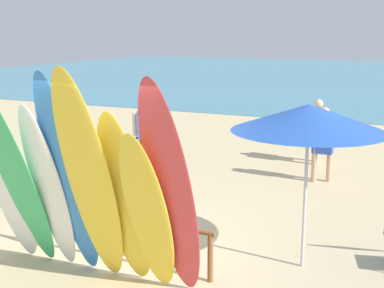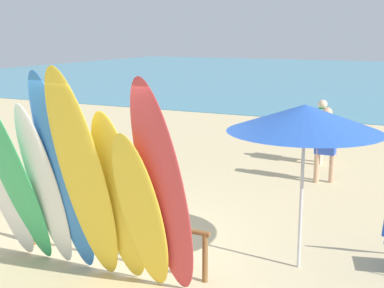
{
  "view_description": "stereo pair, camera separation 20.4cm",
  "coord_description": "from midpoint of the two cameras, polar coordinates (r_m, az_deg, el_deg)",
  "views": [
    {
      "loc": [
        3.67,
        -5.61,
        3.02
      ],
      "look_at": [
        0.0,
        2.44,
        1.15
      ],
      "focal_mm": 49.68,
      "sensor_mm": 36.0,
      "label": 1
    },
    {
      "loc": [
        3.86,
        -5.52,
        3.02
      ],
      "look_at": [
        0.0,
        2.44,
        1.15
      ],
      "focal_mm": 49.68,
      "sensor_mm": 36.0,
      "label": 2
    }
  ],
  "objects": [
    {
      "name": "surfboard_blue_3",
      "position": [
        6.56,
        -14.06,
        -3.51
      ],
      "size": [
        0.61,
        0.88,
        2.62
      ],
      "primitive_type": "ellipsoid",
      "rotation": [
        0.29,
        0.0,
        -0.08
      ],
      "color": "#337AD1",
      "rests_on": "ground"
    },
    {
      "name": "surfboard_white_2",
      "position": [
        6.83,
        -15.98,
        -4.7
      ],
      "size": [
        0.48,
        0.8,
        2.24
      ],
      "primitive_type": "ellipsoid",
      "rotation": [
        0.31,
        0.0,
        -0.02
      ],
      "color": "white",
      "rests_on": "ground"
    },
    {
      "name": "beachgoer_midbeach",
      "position": [
        11.04,
        13.39,
        0.53
      ],
      "size": [
        0.54,
        0.35,
        1.55
      ],
      "rotation": [
        0.0,
        0.0,
        0.45
      ],
      "color": "tan",
      "rests_on": "ground"
    },
    {
      "name": "beachgoer_strolling",
      "position": [
        11.61,
        -5.47,
        1.3
      ],
      "size": [
        0.51,
        0.37,
        1.53
      ],
      "rotation": [
        0.0,
        0.0,
        3.69
      ],
      "color": "beige",
      "rests_on": "ground"
    },
    {
      "name": "surfboard_yellow_4",
      "position": [
        6.18,
        -11.83,
        -3.97
      ],
      "size": [
        0.64,
        1.09,
        2.71
      ],
      "primitive_type": "ellipsoid",
      "rotation": [
        0.36,
        0.0,
        0.06
      ],
      "color": "yellow",
      "rests_on": "ground"
    },
    {
      "name": "beachgoer_near_rack",
      "position": [
        12.62,
        12.9,
        1.83
      ],
      "size": [
        0.39,
        0.56,
        1.5
      ],
      "rotation": [
        0.0,
        0.0,
        4.87
      ],
      "color": "beige",
      "rests_on": "ground"
    },
    {
      "name": "ocean_water",
      "position": [
        38.54,
        19.0,
        6.84
      ],
      "size": [
        60.0,
        40.0,
        0.02
      ],
      "primitive_type": "cube",
      "color": "teal",
      "rests_on": "ground"
    },
    {
      "name": "ground",
      "position": [
        20.15,
        13.51,
        3.01
      ],
      "size": [
        60.0,
        60.0,
        0.0
      ],
      "primitive_type": "plane",
      "color": "#D3BC8C"
    },
    {
      "name": "surfboard_yellow_5",
      "position": [
        6.25,
        -8.1,
        -6.04
      ],
      "size": [
        0.58,
        0.74,
        2.21
      ],
      "primitive_type": "ellipsoid",
      "rotation": [
        0.29,
        0.0,
        -0.02
      ],
      "color": "yellow",
      "rests_on": "ground"
    },
    {
      "name": "surfboard_yellow_6",
      "position": [
        6.03,
        -5.73,
        -7.59
      ],
      "size": [
        0.58,
        0.81,
        2.02
      ],
      "primitive_type": "ellipsoid",
      "rotation": [
        0.35,
        0.0,
        -0.04
      ],
      "color": "yellow",
      "rests_on": "ground"
    },
    {
      "name": "surfboard_white_0",
      "position": [
        7.21,
        -20.28,
        -3.6
      ],
      "size": [
        0.59,
        0.86,
        2.36
      ],
      "primitive_type": "ellipsoid",
      "rotation": [
        0.33,
        0.0,
        -0.02
      ],
      "color": "white",
      "rests_on": "ground"
    },
    {
      "name": "beach_umbrella",
      "position": [
        6.72,
        11.58,
        2.76
      ],
      "size": [
        1.94,
        1.94,
        2.15
      ],
      "color": "silver",
      "rests_on": "ground"
    },
    {
      "name": "beachgoer_by_water",
      "position": [
        9.62,
        -16.09,
        -0.95
      ],
      "size": [
        0.6,
        0.33,
        1.65
      ],
      "rotation": [
        0.0,
        0.0,
        2.84
      ],
      "color": "tan",
      "rests_on": "ground"
    },
    {
      "name": "surfboard_green_1",
      "position": [
        6.9,
        -19.18,
        -3.32
      ],
      "size": [
        0.61,
        1.11,
        2.57
      ],
      "primitive_type": "ellipsoid",
      "rotation": [
        0.38,
        0.0,
        -0.06
      ],
      "color": "#38B266",
      "rests_on": "ground"
    },
    {
      "name": "surfboard_rack",
      "position": [
        7.17,
        -9.05,
        -8.64
      ],
      "size": [
        2.84,
        0.07,
        0.66
      ],
      "color": "brown",
      "rests_on": "ground"
    },
    {
      "name": "surfboard_red_7",
      "position": [
        5.8,
        -3.32,
        -5.27
      ],
      "size": [
        0.66,
        0.94,
        2.61
      ],
      "primitive_type": "ellipsoid",
      "rotation": [
        0.31,
        0.0,
        -0.1
      ],
      "color": "#D13D42",
      "rests_on": "ground"
    }
  ]
}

